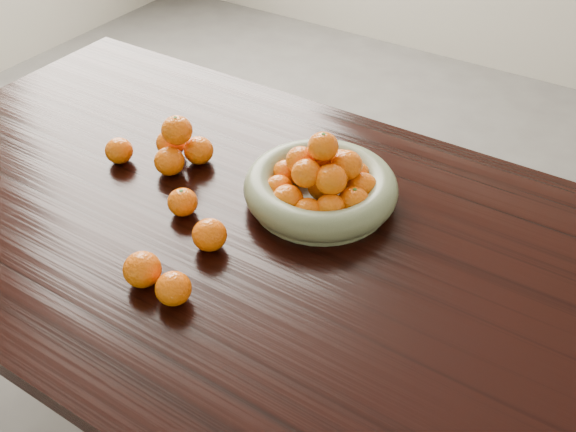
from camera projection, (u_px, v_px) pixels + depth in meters
The scene contains 8 objects.
dining_table at pixel (291, 274), 1.31m from camera, with size 2.00×1.00×0.75m.
fruit_bowl at pixel (321, 185), 1.32m from camera, with size 0.32×0.32×0.16m.
orange_pyramid at pixel (179, 146), 1.43m from camera, with size 0.14×0.14×0.12m.
loose_orange_0 at pixel (183, 202), 1.30m from camera, with size 0.06×0.06×0.06m, color orange.
loose_orange_1 at pixel (142, 269), 1.14m from camera, with size 0.07×0.07×0.06m, color orange.
loose_orange_2 at pixel (173, 289), 1.11m from camera, with size 0.06×0.06×0.06m, color orange.
loose_orange_3 at pixel (119, 151), 1.45m from camera, with size 0.06×0.06×0.06m, color orange.
loose_orange_4 at pixel (210, 235), 1.22m from camera, with size 0.07×0.07×0.06m, color orange.
Camera 1 is at (0.50, -0.79, 1.58)m, focal length 40.00 mm.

